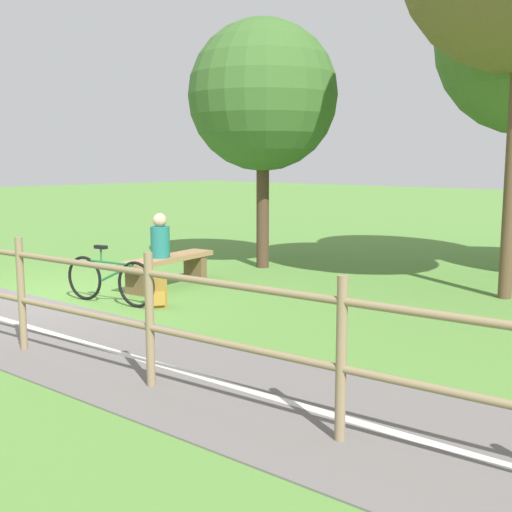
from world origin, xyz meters
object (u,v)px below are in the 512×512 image
object	(u,v)px
bench	(168,265)
backpack	(157,293)
bicycle	(110,280)
person_seated	(160,238)
tree_far_right	(263,96)

from	to	relation	value
bench	backpack	world-z (taller)	bench
backpack	bicycle	bearing A→B (deg)	-65.65
bicycle	person_seated	bearing A→B (deg)	92.42
tree_far_right	bicycle	bearing A→B (deg)	8.05
backpack	tree_far_right	world-z (taller)	tree_far_right
bench	tree_far_right	xyz separation A→B (m)	(-2.48, -0.18, 2.88)
bicycle	backpack	bearing A→B (deg)	11.31
bicycle	backpack	world-z (taller)	bicycle
bicycle	tree_far_right	world-z (taller)	tree_far_right
person_seated	backpack	world-z (taller)	person_seated
person_seated	tree_far_right	bearing A→B (deg)	173.91
backpack	tree_far_right	bearing A→B (deg)	-160.73
person_seated	tree_far_right	distance (m)	3.60
bench	person_seated	distance (m)	0.50
bench	person_seated	size ratio (longest dim) A/B	2.75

